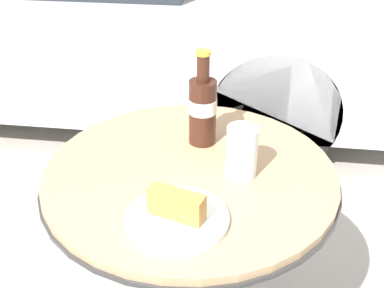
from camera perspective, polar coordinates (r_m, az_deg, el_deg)
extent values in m
cylinder|color=#333333|center=(1.40, -0.20, -16.12)|extent=(0.07, 0.07, 0.72)
cylinder|color=#333333|center=(1.17, -0.24, -4.04)|extent=(0.71, 0.71, 0.01)
cylinder|color=tan|center=(1.16, -0.24, -3.43)|extent=(0.70, 0.70, 0.02)
cylinder|color=#3D1E14|center=(1.22, 1.26, 3.76)|extent=(0.07, 0.07, 0.17)
cylinder|color=silver|center=(1.21, 1.27, 4.62)|extent=(0.07, 0.07, 0.04)
cylinder|color=#3D1E14|center=(1.17, 1.33, 8.96)|extent=(0.03, 0.03, 0.07)
cylinder|color=gold|center=(1.16, 1.35, 10.76)|extent=(0.04, 0.04, 0.01)
cylinder|color=silver|center=(1.11, 5.87, -1.54)|extent=(0.07, 0.07, 0.10)
cylinder|color=silver|center=(1.11, 5.91, -0.94)|extent=(0.07, 0.07, 0.12)
cylinder|color=white|center=(1.00, -1.88, -8.81)|extent=(0.22, 0.22, 0.01)
cube|color=white|center=(0.99, -1.89, -8.50)|extent=(0.19, 0.19, 0.00)
cube|color=#B77F3D|center=(0.97, -1.93, -7.16)|extent=(0.12, 0.07, 0.06)
cube|color=#B7B7BC|center=(3.34, -12.21, 14.35)|extent=(3.95, 1.83, 0.64)
cylinder|color=black|center=(3.98, 9.53, 14.58)|extent=(0.64, 0.22, 0.64)
cylinder|color=black|center=(2.47, 9.76, 4.30)|extent=(0.64, 0.22, 0.64)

